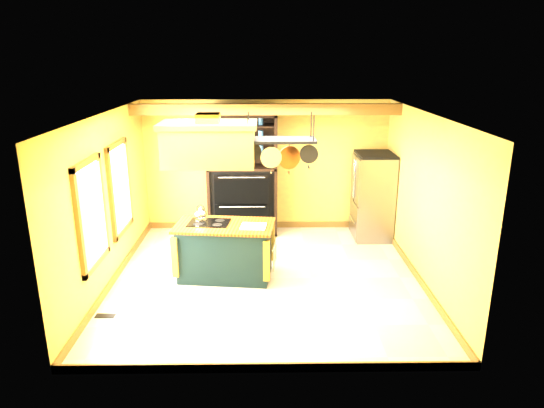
{
  "coord_description": "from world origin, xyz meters",
  "views": [
    {
      "loc": [
        -0.01,
        -7.32,
        3.54
      ],
      "look_at": [
        0.09,
        0.3,
        1.2
      ],
      "focal_mm": 32.0,
      "sensor_mm": 36.0,
      "label": 1
    }
  ],
  "objects_px": {
    "range_hood": "(209,143)",
    "pot_rack": "(281,146)",
    "kitchen_island": "(225,250)",
    "hutch": "(243,188)",
    "refrigerator": "(372,198)"
  },
  "relations": [
    {
      "from": "kitchen_island",
      "to": "hutch",
      "type": "relative_size",
      "value": 0.68
    },
    {
      "from": "hutch",
      "to": "refrigerator",
      "type": "bearing_deg",
      "value": -7.3
    },
    {
      "from": "refrigerator",
      "to": "hutch",
      "type": "height_order",
      "value": "hutch"
    },
    {
      "from": "range_hood",
      "to": "refrigerator",
      "type": "relative_size",
      "value": 0.88
    },
    {
      "from": "refrigerator",
      "to": "hutch",
      "type": "xyz_separation_m",
      "value": [
        -2.59,
        0.33,
        0.12
      ]
    },
    {
      "from": "kitchen_island",
      "to": "hutch",
      "type": "distance_m",
      "value": 2.2
    },
    {
      "from": "refrigerator",
      "to": "hutch",
      "type": "bearing_deg",
      "value": 172.7
    },
    {
      "from": "range_hood",
      "to": "pot_rack",
      "type": "xyz_separation_m",
      "value": [
        1.1,
        0.0,
        -0.05
      ]
    },
    {
      "from": "pot_rack",
      "to": "refrigerator",
      "type": "xyz_separation_m",
      "value": [
        1.89,
        1.8,
        -1.39
      ]
    },
    {
      "from": "pot_rack",
      "to": "refrigerator",
      "type": "bearing_deg",
      "value": 43.63
    },
    {
      "from": "range_hood",
      "to": "refrigerator",
      "type": "bearing_deg",
      "value": 31.09
    },
    {
      "from": "range_hood",
      "to": "kitchen_island",
      "type": "bearing_deg",
      "value": 0.32
    },
    {
      "from": "refrigerator",
      "to": "range_hood",
      "type": "bearing_deg",
      "value": -148.91
    },
    {
      "from": "pot_rack",
      "to": "hutch",
      "type": "bearing_deg",
      "value": 108.16
    },
    {
      "from": "kitchen_island",
      "to": "range_hood",
      "type": "relative_size",
      "value": 1.13
    }
  ]
}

